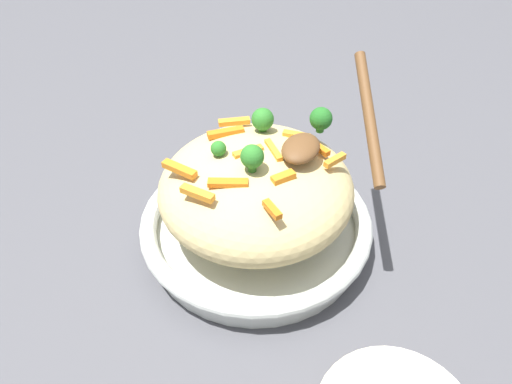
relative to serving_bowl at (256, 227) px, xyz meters
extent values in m
plane|color=#4C4C51|center=(0.00, 0.00, -0.03)|extent=(2.40, 2.40, 0.00)
cylinder|color=silver|center=(0.00, 0.00, -0.01)|extent=(0.26, 0.26, 0.03)
torus|color=silver|center=(0.00, 0.00, 0.01)|extent=(0.29, 0.29, 0.02)
torus|color=black|center=(0.00, 0.00, 0.01)|extent=(0.28, 0.28, 0.00)
ellipsoid|color=#D1BA7A|center=(0.00, 0.00, 0.06)|extent=(0.23, 0.23, 0.10)
cube|color=orange|center=(-0.07, -0.05, 0.11)|extent=(0.02, 0.03, 0.01)
cube|color=orange|center=(0.05, -0.06, 0.11)|extent=(0.02, 0.03, 0.01)
cube|color=orange|center=(0.01, -0.01, 0.11)|extent=(0.03, 0.03, 0.01)
cube|color=orange|center=(0.00, 0.01, 0.11)|extent=(0.03, 0.03, 0.01)
cube|color=orange|center=(0.05, 0.05, 0.11)|extent=(0.03, 0.04, 0.01)
cube|color=orange|center=(-0.08, 0.03, 0.11)|extent=(0.01, 0.04, 0.01)
cube|color=orange|center=(0.03, 0.05, 0.11)|extent=(0.04, 0.04, 0.01)
cube|color=orange|center=(-0.05, 0.01, 0.11)|extent=(0.03, 0.04, 0.01)
cube|color=orange|center=(-0.02, -0.04, 0.11)|extent=(0.03, 0.02, 0.01)
cube|color=orange|center=(-0.05, 0.07, 0.11)|extent=(0.02, 0.04, 0.01)
cube|color=orange|center=(0.03, -0.08, 0.11)|extent=(0.03, 0.02, 0.01)
cube|color=orange|center=(0.06, -0.03, 0.11)|extent=(0.01, 0.03, 0.01)
cylinder|color=#296820|center=(0.05, 0.02, 0.11)|extent=(0.01, 0.01, 0.01)
sphere|color=#2D7A28|center=(0.05, 0.02, 0.12)|extent=(0.03, 0.03, 0.03)
cylinder|color=#296820|center=(-0.03, -0.01, 0.12)|extent=(0.01, 0.01, 0.01)
sphere|color=#2D7A28|center=(-0.03, -0.01, 0.13)|extent=(0.03, 0.03, 0.03)
cylinder|color=#205B1C|center=(0.08, -0.05, 0.11)|extent=(0.01, 0.01, 0.01)
sphere|color=#236B23|center=(0.08, -0.05, 0.12)|extent=(0.03, 0.03, 0.03)
cylinder|color=#296820|center=(-0.01, 0.04, 0.11)|extent=(0.01, 0.01, 0.01)
sphere|color=#2D7A28|center=(-0.01, 0.04, 0.12)|extent=(0.02, 0.02, 0.02)
ellipsoid|color=brown|center=(0.02, -0.04, 0.12)|extent=(0.06, 0.04, 0.02)
cylinder|color=brown|center=(0.05, -0.11, 0.16)|extent=(0.13, 0.08, 0.08)
camera|label=1|loc=(-0.40, -0.18, 0.44)|focal=34.79mm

